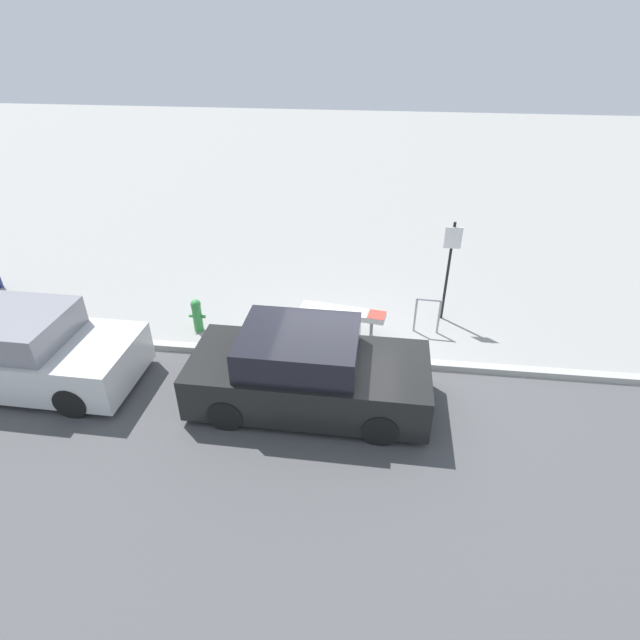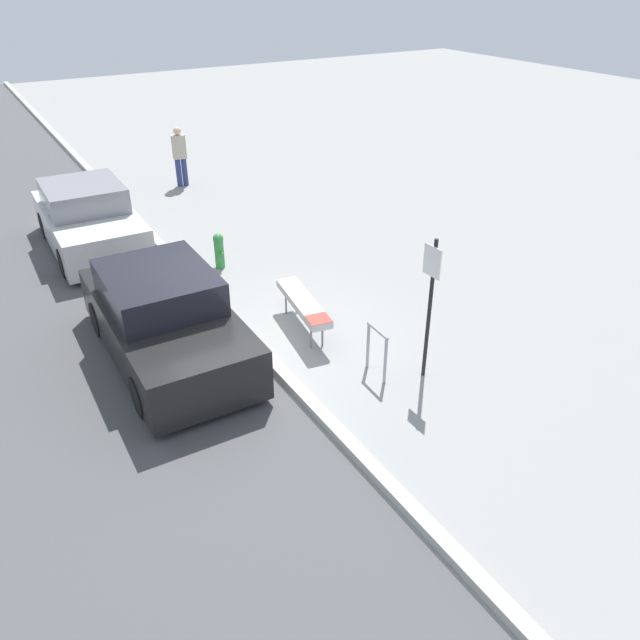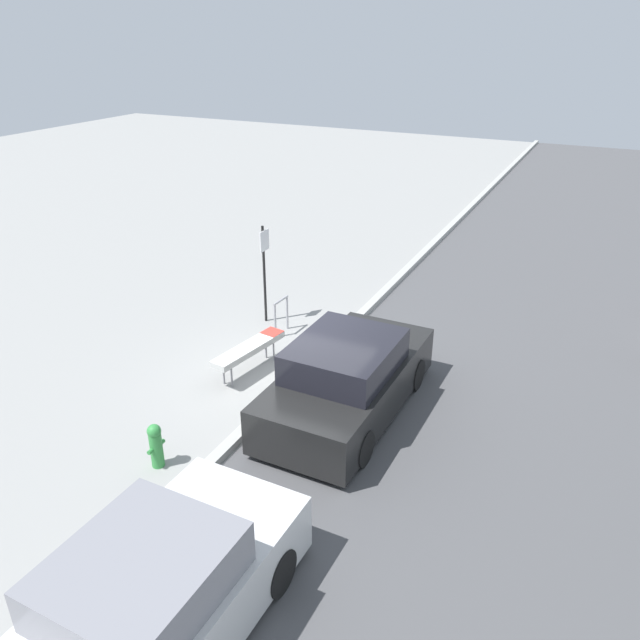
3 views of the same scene
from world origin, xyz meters
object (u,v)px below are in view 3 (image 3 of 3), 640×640
bike_rack (281,313)px  sign_post (264,265)px  bench (249,349)px  fire_hydrant (156,444)px  parked_car_far (154,602)px  parked_car_near (348,379)px

bike_rack → sign_post: bearing=57.7°
bench → bike_rack: 1.82m
sign_post → fire_hydrant: bearing=-167.7°
bench → parked_car_far: (-5.62, -2.30, 0.14)m
sign_post → parked_car_near: (-2.63, -3.22, -0.72)m
bike_rack → sign_post: sign_post is taller
parked_car_far → bike_rack: bearing=20.2°
bike_rack → parked_car_far: (-7.42, -2.58, 0.15)m
bench → bike_rack: size_ratio=2.25×
parked_car_near → bike_rack: bearing=50.0°
bike_rack → sign_post: 1.15m
bike_rack → sign_post: size_ratio=0.36×
bike_rack → parked_car_far: bearing=-160.8°
fire_hydrant → parked_car_far: size_ratio=0.20×
sign_post → bench: bearing=-157.4°
bench → fire_hydrant: bearing=-166.4°
bench → fire_hydrant: 3.16m
bike_rack → fire_hydrant: (-4.94, -0.53, -0.09)m
bike_rack → parked_car_near: 3.43m
bench → sign_post: (2.19, 0.91, 0.86)m
parked_car_far → bench: bearing=23.2°
bench → bike_rack: (1.79, 0.28, -0.02)m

